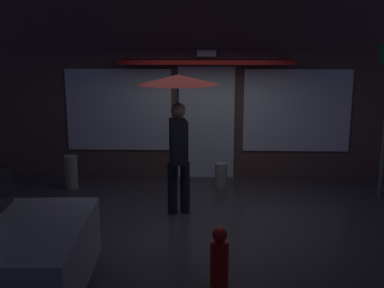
{
  "coord_description": "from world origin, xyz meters",
  "views": [
    {
      "loc": [
        0.03,
        -6.9,
        2.65
      ],
      "look_at": [
        -0.21,
        0.13,
        1.12
      ],
      "focal_mm": 43.83,
      "sensor_mm": 36.0,
      "label": 1
    }
  ],
  "objects_px": {
    "sidewalk_bollard": "(221,175)",
    "fire_hydrant": "(219,258)",
    "person_with_umbrella": "(178,106)",
    "sidewalk_bollard_2": "(71,172)"
  },
  "relations": [
    {
      "from": "person_with_umbrella",
      "to": "fire_hydrant",
      "type": "distance_m",
      "value": 2.69
    },
    {
      "from": "sidewalk_bollard_2",
      "to": "person_with_umbrella",
      "type": "bearing_deg",
      "value": -30.43
    },
    {
      "from": "sidewalk_bollard",
      "to": "fire_hydrant",
      "type": "height_order",
      "value": "fire_hydrant"
    },
    {
      "from": "person_with_umbrella",
      "to": "sidewalk_bollard",
      "type": "bearing_deg",
      "value": 141.49
    },
    {
      "from": "person_with_umbrella",
      "to": "sidewalk_bollard",
      "type": "distance_m",
      "value": 2.12
    },
    {
      "from": "sidewalk_bollard",
      "to": "sidewalk_bollard_2",
      "type": "relative_size",
      "value": 0.76
    },
    {
      "from": "person_with_umbrella",
      "to": "sidewalk_bollard_2",
      "type": "xyz_separation_m",
      "value": [
        -2.06,
        1.21,
        -1.39
      ]
    },
    {
      "from": "person_with_umbrella",
      "to": "sidewalk_bollard_2",
      "type": "height_order",
      "value": "person_with_umbrella"
    },
    {
      "from": "person_with_umbrella",
      "to": "sidewalk_bollard_2",
      "type": "relative_size",
      "value": 3.54
    },
    {
      "from": "person_with_umbrella",
      "to": "fire_hydrant",
      "type": "relative_size",
      "value": 3.23
    }
  ]
}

